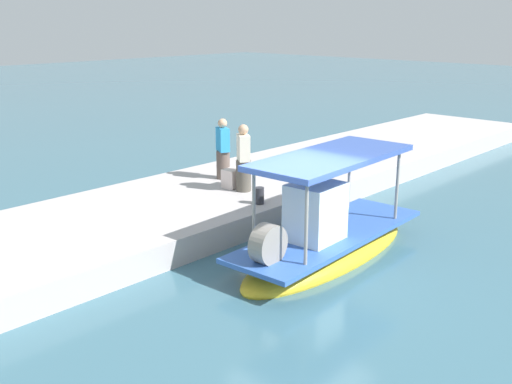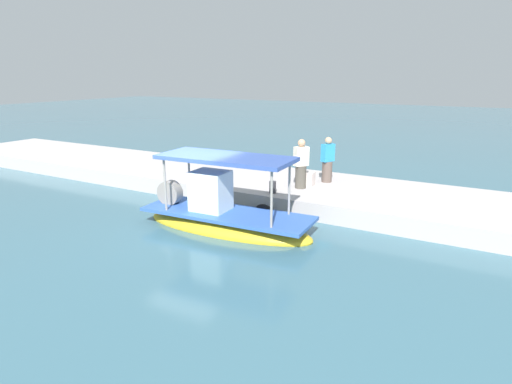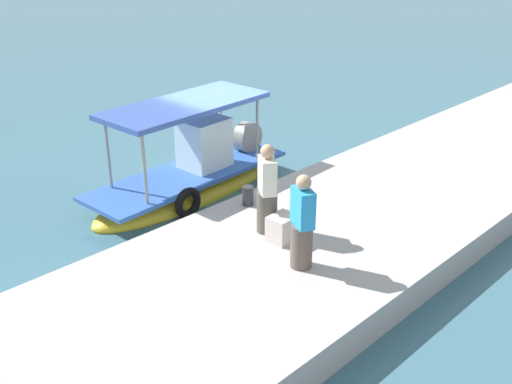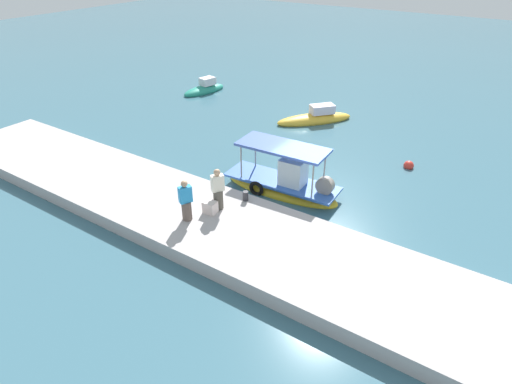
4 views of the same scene
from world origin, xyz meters
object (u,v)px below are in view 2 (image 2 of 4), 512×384
object	(u,v)px
fisherman_near_bollard	(301,166)
cargo_crate	(307,179)
fisherman_by_crate	(327,162)
main_fishing_boat	(224,216)
mooring_bollard	(273,187)

from	to	relation	value
fisherman_near_bollard	cargo_crate	distance (m)	0.73
fisherman_by_crate	cargo_crate	world-z (taller)	fisherman_by_crate
main_fishing_boat	mooring_bollard	distance (m)	2.50
mooring_bollard	main_fishing_boat	bearing A→B (deg)	79.37
main_fishing_boat	fisherman_near_bollard	bearing A→B (deg)	-106.28
fisherman_near_bollard	cargo_crate	xyz separation A→B (m)	(-0.06, -0.47, -0.56)
fisherman_by_crate	mooring_bollard	bearing A→B (deg)	65.72
fisherman_near_bollard	mooring_bollard	world-z (taller)	fisherman_near_bollard
main_fishing_boat	fisherman_by_crate	distance (m)	5.22
fisherman_near_bollard	mooring_bollard	xyz separation A→B (m)	(0.58, 1.11, -0.60)
cargo_crate	mooring_bollard	bearing A→B (deg)	67.84
main_fishing_boat	cargo_crate	bearing A→B (deg)	-105.33
fisherman_near_bollard	cargo_crate	world-z (taller)	fisherman_near_bollard
mooring_bollard	cargo_crate	xyz separation A→B (m)	(-0.64, -1.58, 0.04)
fisherman_by_crate	mooring_bollard	size ratio (longest dim) A/B	4.13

